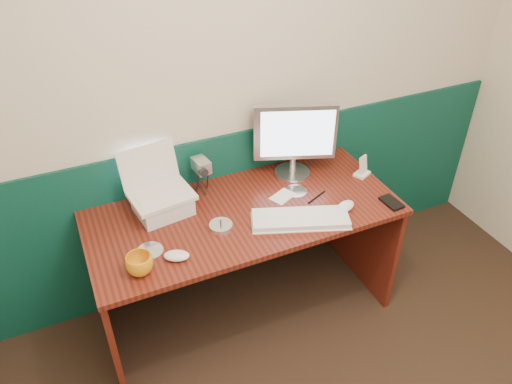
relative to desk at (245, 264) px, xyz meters
name	(u,v)px	position (x,y,z in m)	size (l,w,h in m)	color
back_wall	(235,89)	(0.11, 0.37, 0.88)	(3.50, 0.04, 2.50)	beige
wainscot	(239,206)	(0.11, 0.36, 0.12)	(3.48, 0.02, 1.00)	#083730
desk	(245,264)	(0.00, 0.00, 0.00)	(1.60, 0.70, 0.75)	#3E140B
laptop_riser	(163,205)	(-0.38, 0.16, 0.42)	(0.26, 0.22, 0.09)	silver
laptop	(159,177)	(-0.38, 0.16, 0.59)	(0.30, 0.23, 0.25)	silver
monitor	(294,140)	(0.38, 0.21, 0.60)	(0.45, 0.13, 0.45)	#AEAEB3
keyboard	(300,219)	(0.22, -0.19, 0.39)	(0.48, 0.16, 0.03)	white
mouse_right	(345,206)	(0.48, -0.20, 0.39)	(0.12, 0.07, 0.04)	white
mouse_left	(177,256)	(-0.42, -0.20, 0.39)	(0.12, 0.07, 0.04)	white
mug	(140,264)	(-0.59, -0.22, 0.42)	(0.12, 0.12, 0.10)	orange
camcorder	(202,175)	(-0.14, 0.25, 0.48)	(0.10, 0.14, 0.22)	silver
cd_spindle	(221,226)	(-0.16, -0.08, 0.39)	(0.12, 0.12, 0.02)	silver
cd_loose_a	(150,250)	(-0.52, -0.10, 0.38)	(0.12, 0.12, 0.00)	silver
cd_loose_b	(296,191)	(0.33, 0.05, 0.38)	(0.12, 0.12, 0.00)	silver
pen	(317,197)	(0.40, -0.05, 0.38)	(0.01, 0.01, 0.14)	black
papers	(283,196)	(0.24, 0.03, 0.38)	(0.13, 0.09, 0.00)	silver
dock	(362,174)	(0.74, 0.03, 0.38)	(0.09, 0.07, 0.02)	white
music_player	(363,165)	(0.74, 0.03, 0.44)	(0.06, 0.01, 0.10)	white
pda	(391,202)	(0.73, -0.25, 0.38)	(0.07, 0.13, 0.01)	black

